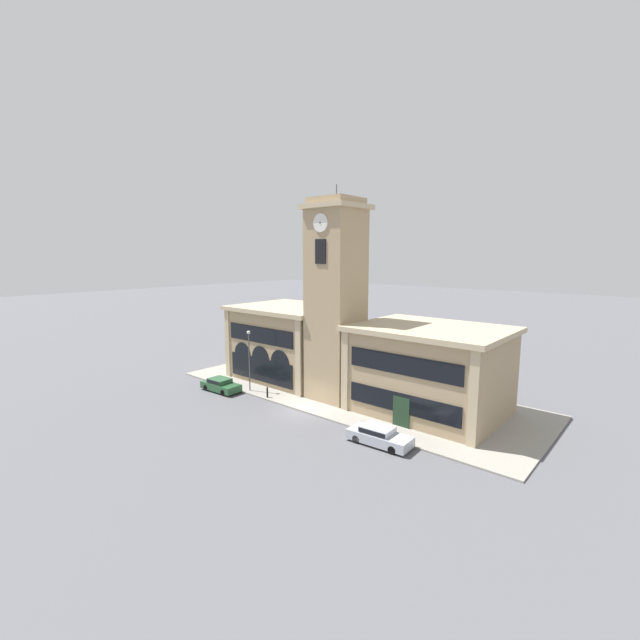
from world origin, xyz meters
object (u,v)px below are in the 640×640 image
at_px(bollard, 267,392).
at_px(parked_car_near, 221,385).
at_px(street_lamp, 249,352).
at_px(parked_car_mid, 379,435).

bearing_deg(bollard, parked_car_near, -164.41).
xyz_separation_m(parked_car_near, street_lamp, (2.48, 1.84, 3.51)).
distance_m(parked_car_mid, street_lamp, 17.37).
height_order(parked_car_near, street_lamp, street_lamp).
distance_m(parked_car_near, parked_car_mid, 19.40).
bearing_deg(street_lamp, bollard, -5.99).
distance_m(street_lamp, bollard, 4.65).
xyz_separation_m(parked_car_mid, bollard, (-13.92, 1.53, -0.05)).
height_order(parked_car_mid, street_lamp, street_lamp).
xyz_separation_m(parked_car_near, bollard, (5.48, 1.53, -0.04)).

